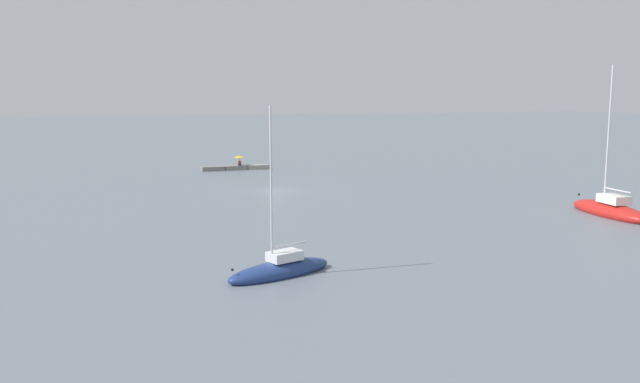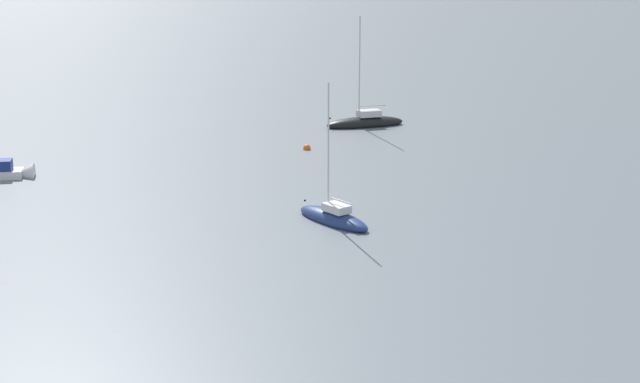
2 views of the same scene
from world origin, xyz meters
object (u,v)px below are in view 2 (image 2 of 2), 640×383
at_px(motorboat_white_mid, 3,173).
at_px(sailboat_black_far, 365,122).
at_px(sailboat_navy_near, 334,218).
at_px(mooring_buoy_far, 307,148).

bearing_deg(motorboat_white_mid, sailboat_black_far, 115.83).
bearing_deg(motorboat_white_mid, sailboat_navy_near, 55.86).
bearing_deg(motorboat_white_mid, mooring_buoy_far, 103.89).
bearing_deg(mooring_buoy_far, sailboat_black_far, -48.44).
xyz_separation_m(sailboat_navy_near, motorboat_white_mid, (18.83, 18.78, 0.01)).
relative_size(motorboat_white_mid, mooring_buoy_far, 8.92).
relative_size(sailboat_navy_near, motorboat_white_mid, 1.60).
xyz_separation_m(motorboat_white_mid, mooring_buoy_far, (1.24, -24.07, -0.21)).
bearing_deg(mooring_buoy_far, sailboat_navy_near, 165.22).
height_order(sailboat_navy_near, motorboat_white_mid, sailboat_navy_near).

